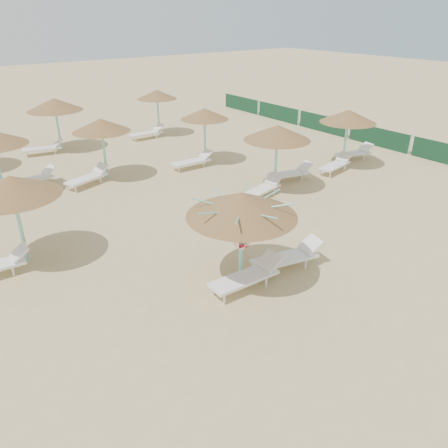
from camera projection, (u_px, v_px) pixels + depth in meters
ground at (257, 276)px, 12.40m from camera, size 120.00×120.00×0.00m
main_palapa at (242, 205)px, 11.25m from camera, size 2.93×2.93×2.63m
lounger_main_a at (248, 276)px, 11.76m from camera, size 2.14×0.71×0.77m
lounger_main_b at (289, 256)px, 12.68m from camera, size 2.21×1.07×0.77m
palapa_field at (117, 124)px, 19.09m from camera, size 19.17×14.00×2.72m
windbreak_fence at (323, 124)px, 26.88m from camera, size 0.08×19.84×1.10m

